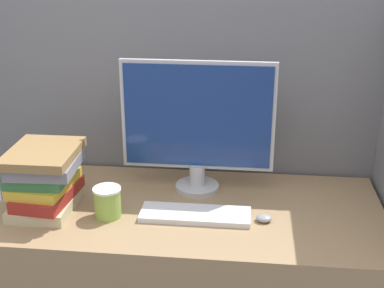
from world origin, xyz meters
name	(u,v)px	position (x,y,z in m)	size (l,w,h in m)	color
cubicle_panel_rear	(199,165)	(0.00, 0.71, 0.75)	(1.83, 0.04, 1.51)	slate
monitor	(198,126)	(0.01, 0.49, 1.01)	(0.58, 0.17, 0.52)	#B7B7BC
keyboard	(195,215)	(0.03, 0.26, 0.76)	(0.39, 0.13, 0.02)	silver
mouse	(264,218)	(0.27, 0.26, 0.76)	(0.06, 0.05, 0.02)	gray
coffee_cup	(108,202)	(-0.28, 0.24, 0.80)	(0.10, 0.10, 0.11)	#8CB247
book_stack	(45,179)	(-0.52, 0.27, 0.87)	(0.25, 0.30, 0.23)	#C6B78C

